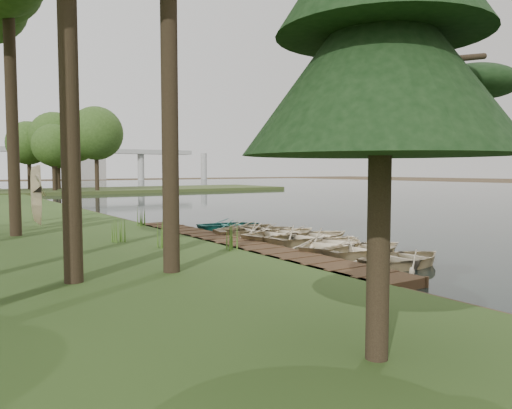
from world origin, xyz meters
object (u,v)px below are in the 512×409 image
rowboat_0 (405,256)px  boardwalk (234,245)px  stored_rowboat (39,220)px  pine_tree (383,3)px  rowboat_1 (365,246)px  rowboat_2 (335,242)px

rowboat_0 → boardwalk: bearing=21.7°
stored_rowboat → pine_tree: 21.00m
rowboat_0 → rowboat_1: 1.85m
boardwalk → rowboat_0: bearing=-67.3°
rowboat_1 → rowboat_2: bearing=8.8°
boardwalk → rowboat_1: rowboat_1 is taller
rowboat_0 → rowboat_2: 3.08m
stored_rowboat → rowboat_2: bearing=-143.9°
rowboat_0 → rowboat_1: rowboat_1 is taller
rowboat_0 → rowboat_1: bearing=-7.9°
rowboat_1 → rowboat_2: (-0.21, 1.25, 0.02)m
stored_rowboat → rowboat_0: bearing=-149.4°
boardwalk → pine_tree: pine_tree is taller
pine_tree → rowboat_1: bearing=45.0°
rowboat_2 → pine_tree: bearing=115.9°
rowboat_0 → rowboat_1: size_ratio=0.92×
boardwalk → stored_rowboat: 10.74m
rowboat_2 → rowboat_1: bearing=164.9°
rowboat_1 → boardwalk: bearing=32.9°
stored_rowboat → boardwalk: bearing=-147.3°
rowboat_0 → stored_rowboat: stored_rowboat is taller
rowboat_1 → pine_tree: bearing=134.4°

